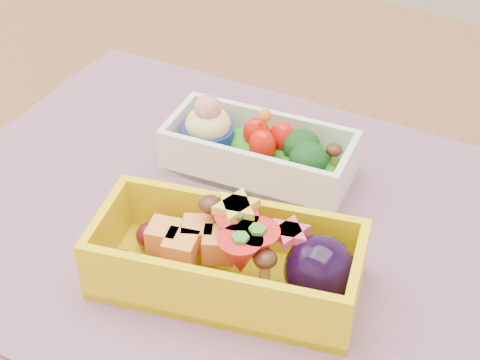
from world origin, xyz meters
The scene contains 4 objects.
table centered at (0.00, 0.00, 0.65)m, with size 1.20×0.80×0.75m.
placemat centered at (0.03, -0.03, 0.75)m, with size 0.48×0.37×0.00m, color gray.
bento_white centered at (0.02, 0.03, 0.77)m, with size 0.16×0.09×0.06m.
bento_yellow centered at (0.07, -0.09, 0.78)m, with size 0.20×0.13×0.06m.
Camera 1 is at (0.28, -0.39, 1.14)m, focal length 55.91 mm.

